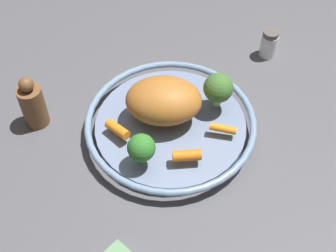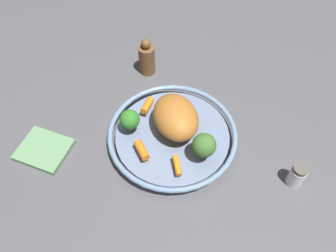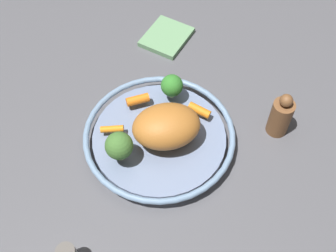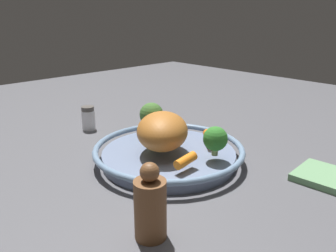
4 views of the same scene
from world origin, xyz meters
The scene contains 10 objects.
ground_plane centered at (0.00, 0.00, 0.00)m, with size 2.27×2.27×0.00m, color #4C4C51.
serving_bowl centered at (0.00, 0.00, 0.02)m, with size 0.34×0.34×0.04m.
roast_chicken_piece centered at (0.00, -0.02, 0.08)m, with size 0.15×0.11×0.08m, color #AB6628.
baby_carrot_center centered at (-0.05, 0.09, 0.05)m, with size 0.01×0.01×0.05m, color orange.
baby_carrot_right centered at (0.09, -0.05, 0.05)m, with size 0.02×0.02×0.05m, color orange.
baby_carrot_near_rim centered at (0.04, 0.09, 0.05)m, with size 0.02×0.02×0.05m, color orange.
broccoli_floret_edge centered at (-0.10, 0.03, 0.08)m, with size 0.06×0.06×0.07m.
broccoli_floret_large centered at (0.10, 0.03, 0.07)m, with size 0.05×0.05×0.06m.
salt_shaker centered at (-0.32, -0.01, 0.03)m, with size 0.04×0.04×0.07m.
pepper_mill centered at (0.18, -0.21, 0.05)m, with size 0.05×0.05×0.12m.
Camera 1 is at (0.42, 0.43, 0.75)m, focal length 51.07 mm.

